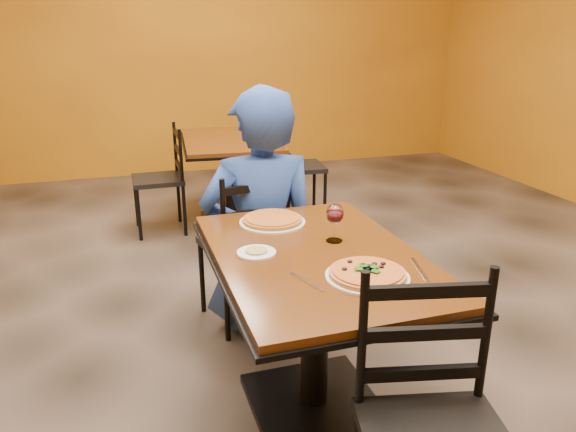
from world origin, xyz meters
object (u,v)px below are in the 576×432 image
object	(u,v)px
pizza_main	(367,273)
chair_main_far	(243,245)
diner	(261,212)
wine_glass	(335,221)
table_main	(315,295)
plate_far	(272,222)
chair_second_right	(300,167)
chair_second_left	(158,180)
table_second	(231,161)
pizza_far	(272,219)
side_plate	(256,253)
plate_main	(367,277)

from	to	relation	value
pizza_main	chair_main_far	bearing A→B (deg)	99.94
diner	wine_glass	world-z (taller)	diner
table_main	plate_far	distance (m)	0.45
chair_second_right	plate_far	distance (m)	2.31
chair_second_left	table_second	bearing A→B (deg)	89.57
pizza_main	pizza_far	size ratio (longest dim) A/B	1.01
chair_second_left	pizza_far	xyz separation A→B (m)	(0.37, -2.12, 0.33)
plate_far	diner	bearing A→B (deg)	83.42
chair_second_left	pizza_main	size ratio (longest dim) A/B	3.10
chair_second_left	chair_second_right	size ratio (longest dim) A/B	0.97
plate_far	side_plate	distance (m)	0.37
plate_main	side_plate	bearing A→B (deg)	133.88
table_main	wine_glass	bearing A→B (deg)	40.23
plate_main	plate_far	world-z (taller)	same
chair_second_left	side_plate	distance (m)	2.49
plate_main	pizza_main	size ratio (longest dim) A/B	1.09
table_main	table_second	world-z (taller)	same
wine_glass	plate_main	bearing A→B (deg)	-93.69
chair_second_right	wine_glass	world-z (taller)	wine_glass
diner	side_plate	world-z (taller)	diner
diner	pizza_main	size ratio (longest dim) A/B	4.77
diner	plate_far	bearing A→B (deg)	88.09
chair_second_right	pizza_main	distance (m)	2.91
table_main	plate_main	world-z (taller)	plate_main
table_main	plate_main	distance (m)	0.36
diner	table_second	bearing A→B (deg)	-91.97
table_second	wine_glass	bearing A→B (deg)	-91.33
plate_far	pizza_main	bearing A→B (deg)	-76.21
diner	plate_far	world-z (taller)	diner
table_main	plate_far	world-z (taller)	plate_far
pizza_main	table_second	bearing A→B (deg)	88.35
chair_second_right	plate_main	world-z (taller)	chair_second_right
chair_second_right	diner	size ratio (longest dim) A/B	0.67
chair_main_far	table_second	bearing A→B (deg)	-111.18
table_main	diner	xyz separation A→B (m)	(-0.03, 0.78, 0.12)
plate_main	pizza_far	xyz separation A→B (m)	(-0.17, 0.68, 0.02)
table_second	wine_glass	size ratio (longest dim) A/B	6.84
diner	side_plate	distance (m)	0.75
chair_second_left	plate_main	bearing A→B (deg)	10.37
chair_main_far	chair_second_left	xyz separation A→B (m)	(-0.33, 1.64, -0.02)
plate_far	wine_glass	world-z (taller)	wine_glass
chair_main_far	pizza_main	size ratio (longest dim) A/B	3.22
chair_main_far	diner	world-z (taller)	diner
plate_far	wine_glass	size ratio (longest dim) A/B	1.72
table_second	plate_far	bearing A→B (deg)	-96.63
chair_main_far	table_main	bearing A→B (deg)	85.61
chair_second_left	pizza_far	size ratio (longest dim) A/B	3.14
pizza_far	wine_glass	bearing A→B (deg)	-57.36
diner	wine_glass	xyz separation A→B (m)	(0.15, -0.68, 0.16)
table_main	pizza_far	distance (m)	0.46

